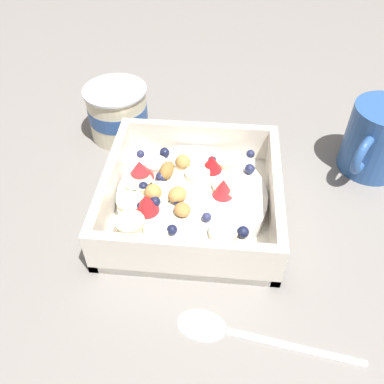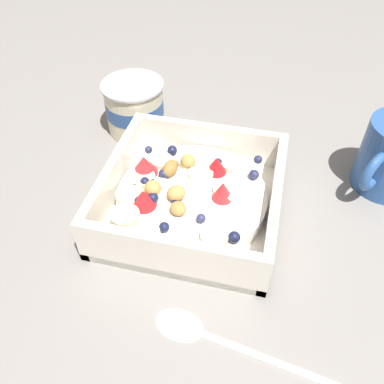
{
  "view_description": "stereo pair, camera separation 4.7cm",
  "coord_description": "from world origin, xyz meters",
  "px_view_note": "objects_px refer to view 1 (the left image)",
  "views": [
    {
      "loc": [
        -0.31,
        -0.05,
        0.36
      ],
      "look_at": [
        0.01,
        -0.01,
        0.03
      ],
      "focal_mm": 38.18,
      "sensor_mm": 36.0,
      "label": 1
    },
    {
      "loc": [
        -0.31,
        -0.09,
        0.36
      ],
      "look_at": [
        0.01,
        -0.01,
        0.03
      ],
      "focal_mm": 38.18,
      "sensor_mm": 36.0,
      "label": 2
    }
  ],
  "objects_px": {
    "spoon": "(230,330)",
    "coffee_mug": "(377,140)",
    "fruit_bowl": "(190,197)",
    "yogurt_cup": "(118,112)"
  },
  "relations": [
    {
      "from": "spoon",
      "to": "yogurt_cup",
      "type": "height_order",
      "value": "yogurt_cup"
    },
    {
      "from": "fruit_bowl",
      "to": "coffee_mug",
      "type": "bearing_deg",
      "value": -66.47
    },
    {
      "from": "spoon",
      "to": "coffee_mug",
      "type": "xyz_separation_m",
      "value": [
        0.25,
        -0.18,
        0.04
      ]
    },
    {
      "from": "spoon",
      "to": "coffee_mug",
      "type": "relative_size",
      "value": 1.74
    },
    {
      "from": "fruit_bowl",
      "to": "yogurt_cup",
      "type": "bearing_deg",
      "value": 39.41
    },
    {
      "from": "spoon",
      "to": "coffee_mug",
      "type": "height_order",
      "value": "coffee_mug"
    },
    {
      "from": "fruit_bowl",
      "to": "spoon",
      "type": "distance_m",
      "value": 0.16
    },
    {
      "from": "coffee_mug",
      "to": "yogurt_cup",
      "type": "bearing_deg",
      "value": 83.3
    },
    {
      "from": "fruit_bowl",
      "to": "yogurt_cup",
      "type": "height_order",
      "value": "yogurt_cup"
    },
    {
      "from": "fruit_bowl",
      "to": "yogurt_cup",
      "type": "xyz_separation_m",
      "value": [
        0.14,
        0.11,
        0.02
      ]
    }
  ]
}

